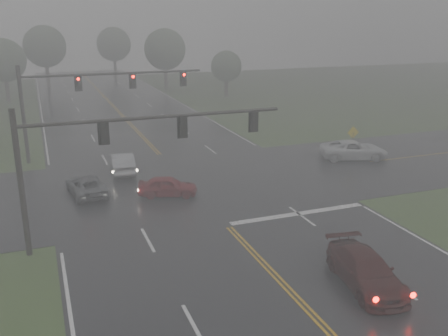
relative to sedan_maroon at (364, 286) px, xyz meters
name	(u,v)px	position (x,y,z in m)	size (l,w,h in m)	color
main_road	(196,193)	(-3.20, 13.75, 0.00)	(18.00, 160.00, 0.02)	black
cross_street	(187,184)	(-3.20, 15.75, 0.00)	(120.00, 14.00, 0.02)	black
stop_bar	(298,214)	(1.30, 8.15, 0.00)	(8.50, 0.50, 0.01)	silver
sedan_maroon	(364,286)	(0.00, 0.00, 0.00)	(2.00, 4.93, 1.43)	#330A09
sedan_red	(168,196)	(-5.05, 13.83, 0.00)	(1.51, 3.76, 1.28)	maroon
sedan_silver	(123,172)	(-6.89, 19.88, 0.00)	(1.59, 4.55, 1.50)	#94969B
car_grey	(87,195)	(-9.89, 15.90, 0.00)	(2.01, 4.36, 1.21)	#4D4F53
pickup_white	(353,159)	(11.18, 16.99, 0.00)	(2.45, 5.31, 1.48)	silver
signal_gantry_near	(108,146)	(-9.30, 8.21, 5.03)	(13.26, 0.31, 7.14)	black
signal_gantry_far	(82,92)	(-8.91, 25.04, 5.35)	(14.39, 0.38, 7.57)	black
sign_diamond_east	(353,136)	(11.54, 17.78, 1.69)	(1.05, 0.10, 2.51)	black
tree_nw_a	(4,60)	(-15.84, 57.10, 5.49)	(5.69, 5.69, 8.36)	#2E251E
tree_ne_a	(165,49)	(7.00, 61.37, 6.16)	(6.37, 6.37, 9.36)	#2E251E
tree_n_mid	(45,47)	(-10.23, 70.90, 6.43)	(6.66, 6.66, 9.78)	#2E251E
tree_e_near	(226,66)	(13.38, 51.51, 4.24)	(4.40, 4.40, 6.46)	#2E251E
tree_n_far	(114,44)	(2.13, 80.64, 6.07)	(6.29, 6.29, 9.23)	#2E251E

